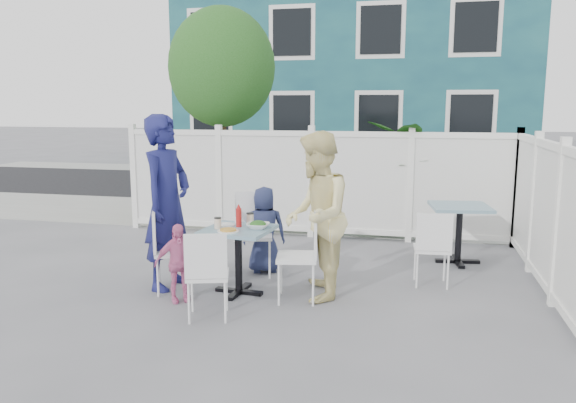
% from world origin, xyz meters
% --- Properties ---
extents(ground, '(80.00, 80.00, 0.00)m').
position_xyz_m(ground, '(0.00, 0.00, 0.00)').
color(ground, slate).
extents(near_sidewalk, '(24.00, 2.60, 0.01)m').
position_xyz_m(near_sidewalk, '(0.00, 3.80, 0.01)').
color(near_sidewalk, gray).
rests_on(near_sidewalk, ground).
extents(street, '(24.00, 5.00, 0.01)m').
position_xyz_m(street, '(0.00, 7.50, 0.00)').
color(street, black).
rests_on(street, ground).
extents(far_sidewalk, '(24.00, 1.60, 0.01)m').
position_xyz_m(far_sidewalk, '(0.00, 10.60, 0.01)').
color(far_sidewalk, gray).
rests_on(far_sidewalk, ground).
extents(building, '(11.00, 6.00, 6.00)m').
position_xyz_m(building, '(-0.50, 14.00, 3.00)').
color(building, '#174454').
rests_on(building, ground).
extents(fence_back, '(5.86, 0.08, 1.60)m').
position_xyz_m(fence_back, '(0.10, 2.40, 0.78)').
color(fence_back, white).
rests_on(fence_back, ground).
extents(fence_right, '(0.08, 3.66, 1.60)m').
position_xyz_m(fence_right, '(3.00, 0.60, 0.78)').
color(fence_right, white).
rests_on(fence_right, ground).
extents(tree, '(1.80, 1.62, 3.59)m').
position_xyz_m(tree, '(-1.60, 3.30, 2.59)').
color(tree, '#382316').
rests_on(tree, ground).
extents(utility_cabinet, '(0.71, 0.55, 1.21)m').
position_xyz_m(utility_cabinet, '(-2.21, 4.00, 0.61)').
color(utility_cabinet, gold).
rests_on(utility_cabinet, ground).
extents(potted_shrub_a, '(0.96, 0.96, 1.55)m').
position_xyz_m(potted_shrub_a, '(-0.17, 3.10, 0.77)').
color(potted_shrub_a, '#1D4F17').
rests_on(potted_shrub_a, ground).
extents(potted_shrub_b, '(2.04, 1.97, 1.74)m').
position_xyz_m(potted_shrub_b, '(1.37, 3.00, 0.87)').
color(potted_shrub_b, '#1D4F17').
rests_on(potted_shrub_b, ground).
extents(main_table, '(0.73, 0.73, 0.71)m').
position_xyz_m(main_table, '(-0.17, -0.33, 0.55)').
color(main_table, teal).
rests_on(main_table, ground).
extents(spare_table, '(0.79, 0.79, 0.74)m').
position_xyz_m(spare_table, '(2.18, 1.40, 0.58)').
color(spare_table, teal).
rests_on(spare_table, ground).
extents(chair_left, '(0.52, 0.53, 0.89)m').
position_xyz_m(chair_left, '(-0.94, -0.44, 0.52)').
color(chair_left, white).
rests_on(chair_left, ground).
extents(chair_right, '(0.47, 0.48, 0.93)m').
position_xyz_m(chair_right, '(0.55, -0.38, 0.54)').
color(chair_right, white).
rests_on(chair_right, ground).
extents(chair_back, '(0.53, 0.52, 0.96)m').
position_xyz_m(chair_back, '(-0.23, 0.44, 0.56)').
color(chair_back, white).
rests_on(chair_back, ground).
extents(chair_near, '(0.48, 0.47, 0.85)m').
position_xyz_m(chair_near, '(-0.22, -1.13, 0.49)').
color(chair_near, white).
rests_on(chair_near, ground).
extents(chair_spare, '(0.41, 0.40, 0.84)m').
position_xyz_m(chair_spare, '(1.83, 0.35, 0.49)').
color(chair_spare, white).
rests_on(chair_spare, ground).
extents(man, '(0.56, 0.75, 1.89)m').
position_xyz_m(man, '(-0.99, -0.28, 0.94)').
color(man, navy).
rests_on(man, ground).
extents(woman, '(0.77, 0.92, 1.72)m').
position_xyz_m(woman, '(0.65, -0.28, 0.86)').
color(woman, '#F7DC54').
rests_on(woman, ground).
extents(boy, '(0.59, 0.48, 1.03)m').
position_xyz_m(boy, '(-0.11, 0.48, 0.52)').
color(boy, '#21284B').
rests_on(boy, ground).
extents(toddler, '(0.50, 0.44, 0.81)m').
position_xyz_m(toddler, '(-0.69, -0.70, 0.40)').
color(toddler, pink).
rests_on(toddler, ground).
extents(plate_main, '(0.22, 0.22, 0.01)m').
position_xyz_m(plate_main, '(-0.21, -0.52, 0.72)').
color(plate_main, white).
rests_on(plate_main, main_table).
extents(plate_side, '(0.21, 0.21, 0.01)m').
position_xyz_m(plate_side, '(-0.34, -0.24, 0.72)').
color(plate_side, white).
rests_on(plate_side, main_table).
extents(salad_bowl, '(0.24, 0.24, 0.06)m').
position_xyz_m(salad_bowl, '(0.04, -0.31, 0.74)').
color(salad_bowl, white).
rests_on(salad_bowl, main_table).
extents(coffee_cup_a, '(0.07, 0.07, 0.11)m').
position_xyz_m(coffee_cup_a, '(-0.37, -0.41, 0.76)').
color(coffee_cup_a, beige).
rests_on(coffee_cup_a, main_table).
extents(coffee_cup_b, '(0.08, 0.08, 0.11)m').
position_xyz_m(coffee_cup_b, '(-0.10, -0.12, 0.77)').
color(coffee_cup_b, beige).
rests_on(coffee_cup_b, main_table).
extents(ketchup_bottle, '(0.06, 0.06, 0.20)m').
position_xyz_m(ketchup_bottle, '(-0.18, -0.27, 0.81)').
color(ketchup_bottle, '#AF1817').
rests_on(ketchup_bottle, main_table).
extents(salt_shaker, '(0.03, 0.03, 0.07)m').
position_xyz_m(salt_shaker, '(-0.27, -0.08, 0.74)').
color(salt_shaker, white).
rests_on(salt_shaker, main_table).
extents(pepper_shaker, '(0.03, 0.03, 0.07)m').
position_xyz_m(pepper_shaker, '(-0.23, -0.06, 0.74)').
color(pepper_shaker, black).
rests_on(pepper_shaker, main_table).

